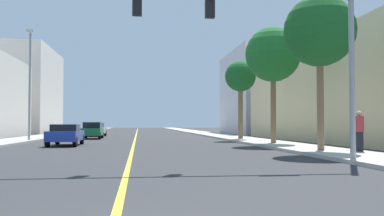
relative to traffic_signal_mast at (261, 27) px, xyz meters
The scene contains 15 objects.
ground 33.02m from the traffic_signal_mast, 97.96° to the left, with size 192.00×192.00×0.00m, color #2D2D30.
sidewalk_left 35.43m from the traffic_signal_mast, 112.88° to the left, with size 3.37×168.00×0.15m, color #9E9B93.
sidewalk_right 33.02m from the traffic_signal_mast, 81.90° to the left, with size 3.37×168.00×0.15m, color #B2ADA3.
lane_marking_center 33.02m from the traffic_signal_mast, 97.96° to the left, with size 0.16×144.00×0.01m, color yellow.
building_right_near 22.23m from the traffic_signal_mast, 53.09° to the left, with size 10.42×27.70×7.40m, color beige.
building_right_far 44.43m from the traffic_signal_mast, 69.80° to the left, with size 14.43×15.98×11.12m, color silver.
traffic_signal_mast is the anchor object (origin of this frame).
street_lamp 22.98m from the traffic_signal_mast, 122.89° to the left, with size 0.56×0.28×8.44m.
palm_near 6.56m from the traffic_signal_mast, 48.47° to the left, with size 3.37×3.37×7.32m.
palm_mid 13.23m from the traffic_signal_mast, 70.22° to the left, with size 3.59×3.59×7.55m.
palm_far 20.37m from the traffic_signal_mast, 78.31° to the left, with size 2.55×2.55×6.44m.
car_blue 16.36m from the traffic_signal_mast, 123.49° to the left, with size 1.85×4.49×1.34m.
car_green 26.84m from the traffic_signal_mast, 108.41° to the left, with size 1.80×4.42×1.51m.
car_silver 33.77m from the traffic_signal_mast, 105.30° to the left, with size 2.12×4.36×1.47m.
pedestrian 7.48m from the traffic_signal_mast, 32.56° to the left, with size 0.38×0.38×1.80m.
Camera 1 is at (0.34, -4.52, 1.39)m, focal length 39.64 mm.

